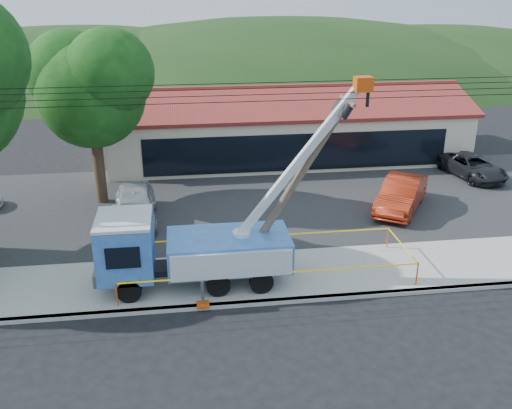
{
  "coord_description": "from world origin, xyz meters",
  "views": [
    {
      "loc": [
        -2.78,
        -15.52,
        11.12
      ],
      "look_at": [
        0.01,
        5.0,
        2.74
      ],
      "focal_mm": 40.0,
      "sensor_mm": 36.0,
      "label": 1
    }
  ],
  "objects_px": {
    "leaning_pole": "(300,174)",
    "car_dark": "(471,178)",
    "utility_truck": "(189,247)",
    "car_red": "(400,211)",
    "car_silver": "(136,223)"
  },
  "relations": [
    {
      "from": "utility_truck",
      "to": "car_dark",
      "type": "xyz_separation_m",
      "value": [
        16.66,
        10.32,
        -1.66
      ]
    },
    {
      "from": "leaning_pole",
      "to": "car_silver",
      "type": "relative_size",
      "value": 1.55
    },
    {
      "from": "utility_truck",
      "to": "car_silver",
      "type": "xyz_separation_m",
      "value": [
        -2.43,
        6.42,
        -1.66
      ]
    },
    {
      "from": "car_red",
      "to": "car_dark",
      "type": "distance_m",
      "value": 7.3
    },
    {
      "from": "car_silver",
      "to": "car_red",
      "type": "xyz_separation_m",
      "value": [
        13.13,
        -0.32,
        0.0
      ]
    },
    {
      "from": "utility_truck",
      "to": "car_dark",
      "type": "height_order",
      "value": "utility_truck"
    },
    {
      "from": "leaning_pole",
      "to": "car_red",
      "type": "relative_size",
      "value": 1.55
    },
    {
      "from": "leaning_pole",
      "to": "car_dark",
      "type": "height_order",
      "value": "leaning_pole"
    },
    {
      "from": "leaning_pole",
      "to": "car_silver",
      "type": "xyz_separation_m",
      "value": [
        -6.64,
        6.21,
        -4.28
      ]
    },
    {
      "from": "car_silver",
      "to": "car_red",
      "type": "bearing_deg",
      "value": -4.23
    },
    {
      "from": "utility_truck",
      "to": "car_red",
      "type": "xyz_separation_m",
      "value": [
        10.7,
        6.1,
        -1.66
      ]
    },
    {
      "from": "utility_truck",
      "to": "car_silver",
      "type": "relative_size",
      "value": 2.02
    },
    {
      "from": "car_silver",
      "to": "car_dark",
      "type": "relative_size",
      "value": 1.06
    },
    {
      "from": "utility_truck",
      "to": "leaning_pole",
      "type": "distance_m",
      "value": 4.97
    },
    {
      "from": "utility_truck",
      "to": "car_red",
      "type": "height_order",
      "value": "utility_truck"
    }
  ]
}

